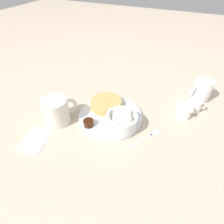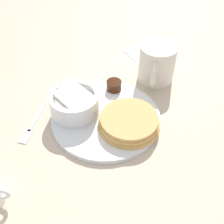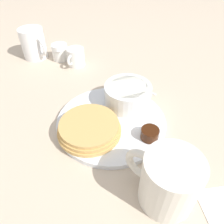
{
  "view_description": "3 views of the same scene",
  "coord_description": "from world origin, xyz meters",
  "px_view_note": "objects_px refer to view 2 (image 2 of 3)",
  "views": [
    {
      "loc": [
        0.47,
        0.22,
        0.49
      ],
      "look_at": [
        -0.0,
        0.01,
        0.03
      ],
      "focal_mm": 28.0,
      "sensor_mm": 36.0,
      "label": 1
    },
    {
      "loc": [
        -0.44,
        0.14,
        0.49
      ],
      "look_at": [
        -0.02,
        -0.01,
        0.04
      ],
      "focal_mm": 45.0,
      "sensor_mm": 36.0,
      "label": 2
    },
    {
      "loc": [
        0.02,
        -0.37,
        0.37
      ],
      "look_at": [
        0.0,
        -0.01,
        0.04
      ],
      "focal_mm": 35.0,
      "sensor_mm": 36.0,
      "label": 3
    }
  ],
  "objects_px": {
    "bowl": "(75,103)",
    "fork": "(33,124)",
    "plate": "(106,118)",
    "coffee_mug": "(157,64)"
  },
  "relations": [
    {
      "from": "bowl",
      "to": "fork",
      "type": "distance_m",
      "value": 0.11
    },
    {
      "from": "plate",
      "to": "bowl",
      "type": "xyz_separation_m",
      "value": [
        0.04,
        0.06,
        0.03
      ]
    },
    {
      "from": "bowl",
      "to": "coffee_mug",
      "type": "distance_m",
      "value": 0.25
    },
    {
      "from": "coffee_mug",
      "to": "bowl",
      "type": "bearing_deg",
      "value": 104.71
    },
    {
      "from": "coffee_mug",
      "to": "plate",
      "type": "bearing_deg",
      "value": 119.73
    },
    {
      "from": "bowl",
      "to": "fork",
      "type": "relative_size",
      "value": 0.86
    },
    {
      "from": "plate",
      "to": "fork",
      "type": "relative_size",
      "value": 1.92
    },
    {
      "from": "bowl",
      "to": "plate",
      "type": "bearing_deg",
      "value": -121.0
    },
    {
      "from": "plate",
      "to": "bowl",
      "type": "bearing_deg",
      "value": 59.0
    },
    {
      "from": "fork",
      "to": "plate",
      "type": "bearing_deg",
      "value": -103.19
    }
  ]
}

